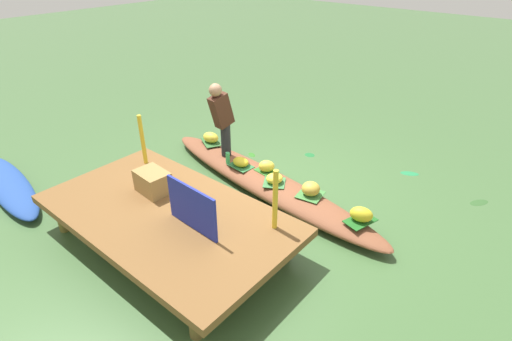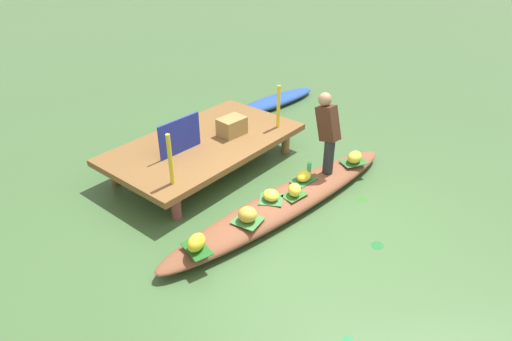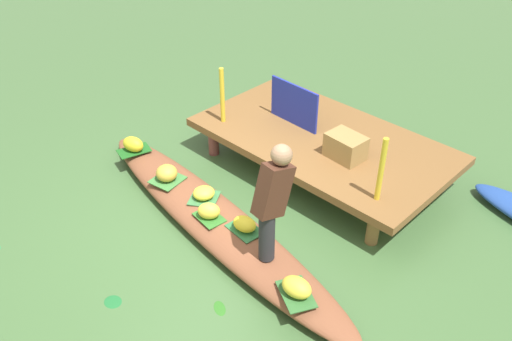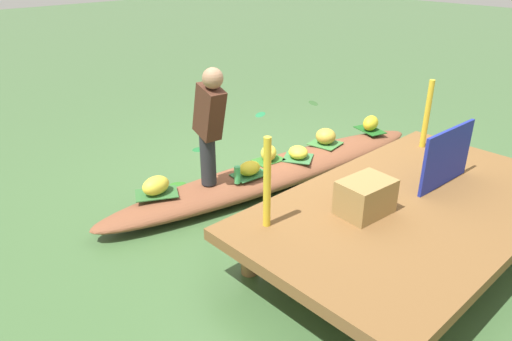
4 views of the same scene
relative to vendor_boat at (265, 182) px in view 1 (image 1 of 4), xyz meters
name	(u,v)px [view 1 (image 1 of 4)]	position (x,y,z in m)	size (l,w,h in m)	color
canal_water	(265,189)	(0.00, 0.00, -0.13)	(40.00, 40.00, 0.00)	#3F6336
dock_platform	(166,216)	(0.12, 1.77, 0.30)	(3.20, 1.80, 0.49)	brown
vendor_boat	(265,182)	(0.00, 0.00, 0.00)	(4.41, 0.67, 0.25)	brown
moored_boat	(9,185)	(2.97, 2.55, -0.03)	(2.39, 0.51, 0.19)	#234798
leaf_mat_0	(274,183)	(-0.25, 0.08, 0.13)	(0.31, 0.32, 0.01)	#3A7640
banana_bunch_0	(274,178)	(-0.25, 0.08, 0.20)	(0.22, 0.25, 0.14)	yellow
leaf_mat_1	(241,166)	(0.47, 0.03, 0.13)	(0.37, 0.26, 0.01)	#2D6E3B
banana_bunch_1	(241,162)	(0.47, 0.03, 0.20)	(0.27, 0.20, 0.15)	yellow
leaf_mat_2	(211,142)	(1.45, -0.28, 0.13)	(0.41, 0.27, 0.01)	#31652F
banana_bunch_2	(211,137)	(1.45, -0.28, 0.22)	(0.30, 0.21, 0.18)	yellow
leaf_mat_3	(360,221)	(-1.65, 0.12, 0.13)	(0.41, 0.25, 0.01)	#1D5C1E
banana_bunch_3	(361,214)	(-1.65, 0.12, 0.23)	(0.29, 0.19, 0.20)	yellow
leaf_mat_4	(310,195)	(-0.83, 0.02, 0.13)	(0.35, 0.33, 0.01)	#3E7C3A
banana_bunch_4	(311,189)	(-0.83, 0.02, 0.23)	(0.25, 0.25, 0.20)	gold
leaf_mat_5	(266,171)	(0.05, -0.10, 0.13)	(0.34, 0.23, 0.01)	#307029
banana_bunch_5	(267,166)	(0.05, -0.10, 0.22)	(0.25, 0.18, 0.18)	yellow
vendor_person	(222,116)	(0.92, -0.05, 0.83)	(0.23, 0.42, 1.25)	#28282D
water_bottle	(228,158)	(0.69, 0.08, 0.22)	(0.07, 0.07, 0.19)	#49BF69
market_banner	(192,208)	(-0.38, 1.77, 0.64)	(0.78, 0.03, 0.55)	#1E2B99
railing_post_west	(275,200)	(-1.08, 1.17, 0.74)	(0.06, 0.06, 0.75)	gold
railing_post_east	(143,140)	(1.32, 1.17, 0.74)	(0.06, 0.06, 0.75)	gold
produce_crate	(153,182)	(0.59, 1.58, 0.51)	(0.44, 0.32, 0.30)	olive
drifting_plant_0	(479,202)	(-2.65, -1.74, -0.12)	(0.31, 0.14, 0.01)	#2E5627
drifting_plant_1	(310,155)	(0.10, -1.41, -0.12)	(0.18, 0.16, 0.01)	#1D652E
drifting_plant_2	(252,155)	(0.90, -0.74, -0.12)	(0.19, 0.11, 0.01)	#2C6C20
drifting_plant_3	(410,173)	(-1.54, -1.91, -0.12)	(0.30, 0.15, 0.01)	#227C45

